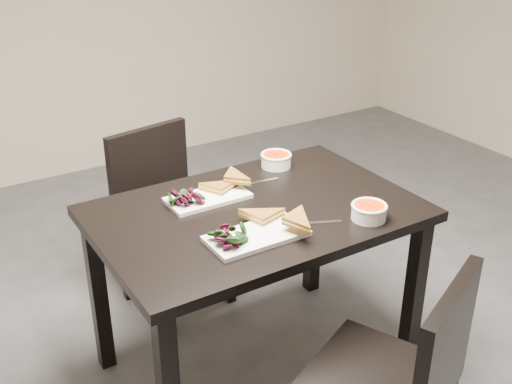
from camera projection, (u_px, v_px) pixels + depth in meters
ground at (334, 345)px, 2.79m from camera, size 5.00×5.00×0.00m
table at (256, 232)px, 2.39m from camera, size 1.20×0.80×0.75m
chair_near at (402, 377)px, 1.92m from camera, size 0.56×0.56×0.85m
chair_far at (165, 207)px, 2.94m from camera, size 0.49×0.49×0.85m
plate_near at (257, 236)px, 2.15m from camera, size 0.35×0.17×0.02m
sandwich_near at (270, 220)px, 2.17m from camera, size 0.20×0.17×0.06m
salad_near at (231, 235)px, 2.09m from camera, size 0.11×0.10×0.05m
soup_bowl_near at (369, 211)px, 2.26m from camera, size 0.13×0.13×0.06m
cutlery_near at (317, 223)px, 2.25m from camera, size 0.17×0.09×0.00m
plate_far at (208, 198)px, 2.42m from camera, size 0.32×0.16×0.02m
sandwich_far at (224, 188)px, 2.42m from camera, size 0.20×0.18×0.05m
salad_far at (184, 197)px, 2.36m from camera, size 0.10×0.09×0.04m
soup_bowl_far at (276, 159)px, 2.70m from camera, size 0.14×0.14×0.06m
cutlery_far at (258, 182)px, 2.56m from camera, size 0.18×0.04×0.00m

